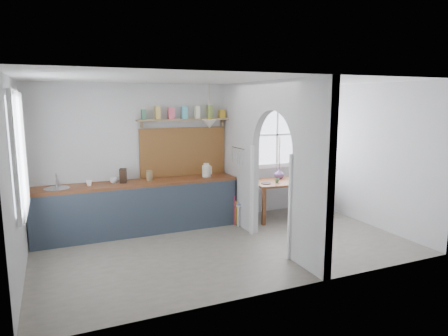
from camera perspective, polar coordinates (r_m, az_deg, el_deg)
name	(u,v)px	position (r m, az deg, el deg)	size (l,w,h in m)	color
floor	(228,247)	(6.46, 0.52, -11.20)	(5.80, 3.20, 0.01)	gray
ceiling	(228,80)	(6.04, 0.56, 12.51)	(5.80, 3.20, 0.01)	#B9B9B9
walls	(228,166)	(6.12, 0.54, 0.26)	(5.81, 3.21, 2.60)	#B9B9B9
partition	(266,154)	(6.46, 6.02, 2.06)	(0.12, 3.20, 2.60)	#B9B9B9
kitchen_window	(16,153)	(5.57, -27.57, 1.87)	(0.10, 1.16, 1.50)	white
nook_window	(277,135)	(8.28, 7.59, 4.73)	(1.76, 0.10, 1.30)	white
counter	(139,206)	(7.21, -12.12, -5.38)	(3.50, 0.60, 0.90)	brown
sink	(57,189)	(6.96, -22.76, -2.79)	(0.40, 0.40, 0.02)	silver
backsplash	(184,152)	(7.50, -5.79, 2.34)	(1.65, 0.03, 0.90)	#946232
shelf	(184,117)	(7.36, -5.68, 7.30)	(1.75, 0.20, 0.21)	olive
pendant_lamp	(209,124)	(7.17, -2.10, 6.30)	(0.26, 0.26, 0.16)	white
utensil_rail	(238,148)	(7.16, 2.08, 2.84)	(0.02, 0.02, 0.50)	silver
dining_table	(282,199)	(7.97, 8.28, -4.45)	(1.18, 0.79, 0.74)	brown
chair_left	(243,202)	(7.52, 2.75, -4.89)	(0.37, 0.37, 0.82)	white
chair_right	(317,190)	(8.39, 13.12, -3.12)	(0.44, 0.44, 0.96)	white
kettle	(206,170)	(7.38, -2.55, -0.28)	(0.21, 0.17, 0.25)	beige
mug_a	(89,183)	(6.96, -18.71, -2.07)	(0.10, 0.10, 0.09)	white
mug_b	(114,180)	(7.07, -15.44, -1.66)	(0.14, 0.14, 0.11)	silver
knife_block	(123,176)	(7.05, -14.21, -1.07)	(0.11, 0.15, 0.24)	#332116
jar	(149,175)	(7.18, -10.61, -1.05)	(0.11, 0.11, 0.17)	olive
towel_magenta	(234,210)	(7.46, 1.50, -6.08)	(0.02, 0.03, 0.55)	#B63663
towel_orange	(236,213)	(7.42, 1.69, -6.38)	(0.02, 0.03, 0.45)	#D98B00
bowl	(298,179)	(7.93, 10.59, -1.60)	(0.29, 0.29, 0.07)	white
table_cup	(277,181)	(7.69, 7.57, -1.81)	(0.09, 0.09, 0.08)	#4D784C
plate	(266,183)	(7.59, 6.02, -2.19)	(0.18, 0.18, 0.02)	black
vase	(279,174)	(8.10, 7.88, -0.79)	(0.20, 0.20, 0.21)	#60416F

